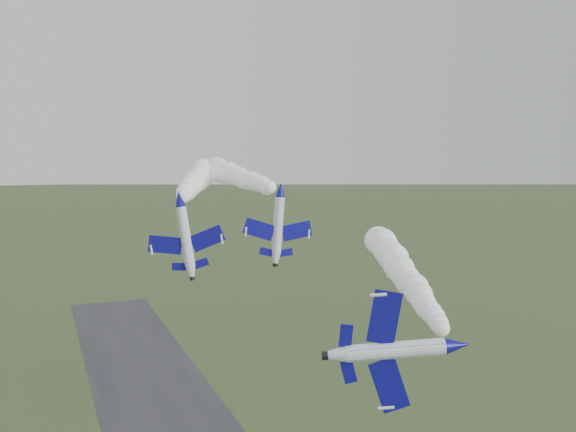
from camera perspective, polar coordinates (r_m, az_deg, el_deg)
name	(u,v)px	position (r m, az deg, el deg)	size (l,w,h in m)	color
jet_lead	(458,346)	(64.52, 14.89, -11.07)	(7.90, 13.73, 11.76)	white
smoke_trail_jet_lead	(402,271)	(95.54, 10.13, -4.85)	(5.19, 58.06, 5.19)	white
jet_pair_left	(179,199)	(80.17, -9.64, 1.53)	(9.46, 11.08, 2.96)	white
smoke_trail_jet_pair_left	(197,180)	(115.48, -8.10, 3.20)	(5.26, 66.23, 5.26)	white
jet_pair_right	(281,190)	(84.85, -0.65, 2.37)	(9.43, 11.30, 2.81)	white
smoke_trail_jet_pair_right	(236,176)	(116.04, -4.65, 3.57)	(4.67, 58.63, 4.67)	white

